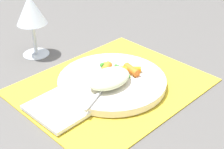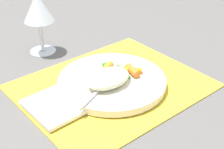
# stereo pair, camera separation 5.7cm
# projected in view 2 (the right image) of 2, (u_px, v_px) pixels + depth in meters

# --- Properties ---
(ground_plane) EXTENTS (2.40, 2.40, 0.00)m
(ground_plane) POSITION_uv_depth(u_px,v_px,m) (112.00, 86.00, 0.76)
(ground_plane) COLOR #565451
(placemat) EXTENTS (0.40, 0.33, 0.01)m
(placemat) POSITION_uv_depth(u_px,v_px,m) (112.00, 85.00, 0.76)
(placemat) COLOR gold
(placemat) RESTS_ON ground_plane
(plate) EXTENTS (0.24, 0.24, 0.02)m
(plate) POSITION_uv_depth(u_px,v_px,m) (112.00, 81.00, 0.75)
(plate) COLOR silver
(plate) RESTS_ON placemat
(rice_mound) EXTENTS (0.10, 0.07, 0.03)m
(rice_mound) POSITION_uv_depth(u_px,v_px,m) (108.00, 78.00, 0.72)
(rice_mound) COLOR beige
(rice_mound) RESTS_ON plate
(carrot_portion) EXTENTS (0.09, 0.09, 0.02)m
(carrot_portion) POSITION_uv_depth(u_px,v_px,m) (121.00, 72.00, 0.76)
(carrot_portion) COLOR orange
(carrot_portion) RESTS_ON plate
(pea_scatter) EXTENTS (0.07, 0.09, 0.01)m
(pea_scatter) POSITION_uv_depth(u_px,v_px,m) (117.00, 72.00, 0.76)
(pea_scatter) COLOR #549942
(pea_scatter) RESTS_ON plate
(fork) EXTENTS (0.18, 0.08, 0.01)m
(fork) POSITION_uv_depth(u_px,v_px,m) (108.00, 82.00, 0.73)
(fork) COLOR silver
(fork) RESTS_ON plate
(wine_glass) EXTENTS (0.08, 0.08, 0.16)m
(wine_glass) POSITION_uv_depth(u_px,v_px,m) (38.00, 9.00, 0.85)
(wine_glass) COLOR silver
(wine_glass) RESTS_ON ground_plane
(napkin) EXTENTS (0.10, 0.12, 0.01)m
(napkin) POSITION_uv_depth(u_px,v_px,m) (54.00, 106.00, 0.68)
(napkin) COLOR white
(napkin) RESTS_ON placemat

